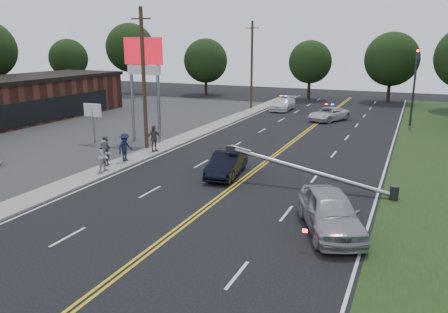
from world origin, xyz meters
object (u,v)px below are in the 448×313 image
at_px(fallen_streetlight, 317,173).
at_px(emergency_b, 283,104).
at_px(pylon_sign, 144,65).
at_px(emergency_a, 329,114).
at_px(utility_pole_far, 252,65).
at_px(bystander_d, 154,138).
at_px(small_sign, 93,114).
at_px(bystander_c, 125,147).
at_px(bystander_b, 105,156).
at_px(utility_pole_mid, 144,79).
at_px(bystander_a, 107,151).
at_px(traffic_signal, 415,81).
at_px(crashed_sedan, 227,164).
at_px(waiting_sedan, 330,212).

relative_size(fallen_streetlight, emergency_b, 1.83).
relative_size(pylon_sign, emergency_a, 1.67).
bearing_deg(utility_pole_far, fallen_streetlight, -62.76).
relative_size(fallen_streetlight, bystander_d, 5.01).
xyz_separation_m(small_sign, emergency_a, (14.74, 17.61, -1.67)).
bearing_deg(bystander_c, bystander_b, -167.41).
xyz_separation_m(small_sign, bystander_b, (5.99, -6.18, -1.26)).
distance_m(utility_pole_mid, bystander_a, 6.48).
xyz_separation_m(traffic_signal, bystander_a, (-17.07, -23.05, -3.15)).
distance_m(small_sign, utility_pole_mid, 5.53).
xyz_separation_m(crashed_sedan, waiting_sedan, (7.06, -5.50, 0.14)).
distance_m(small_sign, bystander_c, 6.90).
height_order(utility_pole_far, emergency_b, utility_pole_far).
relative_size(traffic_signal, bystander_b, 3.69).
height_order(emergency_b, bystander_d, bystander_d).
height_order(traffic_signal, bystander_d, traffic_signal).
distance_m(utility_pole_far, emergency_b, 5.76).
distance_m(traffic_signal, bystander_b, 29.33).
relative_size(traffic_signal, crashed_sedan, 1.61).
bearing_deg(bystander_a, utility_pole_far, -22.36).
bearing_deg(emergency_a, emergency_b, 165.72).
xyz_separation_m(pylon_sign, small_sign, (-3.50, -2.00, -3.66)).
distance_m(pylon_sign, small_sign, 5.45).
bearing_deg(bystander_a, bystander_d, -32.28).
bearing_deg(emergency_a, bystander_b, -85.77).
height_order(utility_pole_far, emergency_a, utility_pole_far).
height_order(pylon_sign, small_sign, pylon_sign).
bearing_deg(small_sign, bystander_a, -44.04).
distance_m(small_sign, emergency_a, 23.02).
xyz_separation_m(small_sign, utility_pole_mid, (4.80, 0.00, 2.75)).
relative_size(small_sign, utility_pole_mid, 0.31).
height_order(small_sign, crashed_sedan, small_sign).
bearing_deg(emergency_b, utility_pole_mid, -99.36).
height_order(emergency_b, bystander_a, bystander_a).
height_order(utility_pole_far, waiting_sedan, utility_pole_far).
bearing_deg(bystander_d, small_sign, 109.54).
distance_m(pylon_sign, bystander_a, 8.78).
bearing_deg(bystander_b, bystander_c, 13.17).
height_order(waiting_sedan, bystander_a, bystander_a).
bearing_deg(bystander_a, utility_pole_mid, -18.44).
distance_m(small_sign, bystander_a, 7.38).
height_order(fallen_streetlight, emergency_a, fallen_streetlight).
height_order(traffic_signal, bystander_a, traffic_signal).
xyz_separation_m(pylon_sign, bystander_b, (2.49, -8.18, -4.92)).
relative_size(waiting_sedan, bystander_c, 2.73).
bearing_deg(emergency_b, crashed_sedan, -80.70).
bearing_deg(traffic_signal, waiting_sedan, -95.12).
distance_m(pylon_sign, waiting_sedan, 20.45).
relative_size(bystander_b, bystander_d, 1.02).
relative_size(pylon_sign, small_sign, 2.58).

